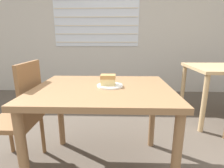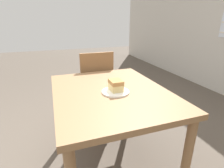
% 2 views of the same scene
% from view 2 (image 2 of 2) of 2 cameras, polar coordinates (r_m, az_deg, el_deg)
% --- Properties ---
extents(dining_table_near, '(1.06, 0.85, 0.75)m').
position_cam_2_polar(dining_table_near, '(1.39, -0.55, -5.96)').
color(dining_table_near, olive).
rests_on(dining_table_near, ground_plane).
extents(chair_near_window, '(0.39, 0.39, 0.94)m').
position_cam_2_polar(chair_near_window, '(2.10, -5.37, -1.34)').
color(chair_near_window, brown).
rests_on(chair_near_window, ground_plane).
extents(plate, '(0.21, 0.21, 0.01)m').
position_cam_2_polar(plate, '(1.30, 1.15, -2.54)').
color(plate, white).
rests_on(plate, dining_table_near).
extents(cake_slice, '(0.12, 0.09, 0.08)m').
position_cam_2_polar(cake_slice, '(1.30, 1.25, -0.37)').
color(cake_slice, '#E0C67F').
rests_on(cake_slice, plate).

